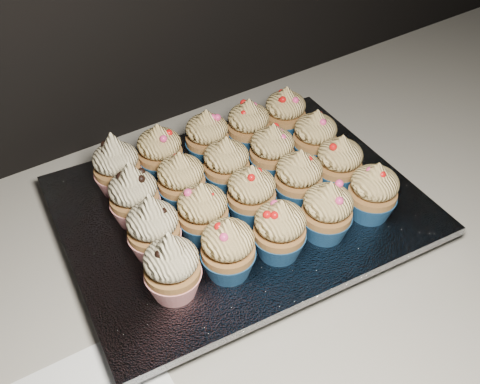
# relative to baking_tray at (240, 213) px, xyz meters

# --- Properties ---
(worktop) EXTENTS (2.44, 0.64, 0.04)m
(worktop) POSITION_rel_baking_tray_xyz_m (0.05, -0.03, -0.03)
(worktop) COLOR beige
(worktop) RESTS_ON cabinet
(baking_tray) EXTENTS (0.46, 0.37, 0.02)m
(baking_tray) POSITION_rel_baking_tray_xyz_m (0.00, 0.00, 0.00)
(baking_tray) COLOR black
(baking_tray) RESTS_ON worktop
(foil_lining) EXTENTS (0.49, 0.41, 0.01)m
(foil_lining) POSITION_rel_baking_tray_xyz_m (0.00, 0.00, 0.02)
(foil_lining) COLOR silver
(foil_lining) RESTS_ON baking_tray
(cupcake_0) EXTENTS (0.06, 0.06, 0.10)m
(cupcake_0) POSITION_rel_baking_tray_xyz_m (-0.14, -0.08, 0.06)
(cupcake_0) COLOR red
(cupcake_0) RESTS_ON foil_lining
(cupcake_1) EXTENTS (0.06, 0.06, 0.08)m
(cupcake_1) POSITION_rel_baking_tray_xyz_m (-0.08, -0.09, 0.06)
(cupcake_1) COLOR navy
(cupcake_1) RESTS_ON foil_lining
(cupcake_2) EXTENTS (0.06, 0.06, 0.08)m
(cupcake_2) POSITION_rel_baking_tray_xyz_m (-0.01, -0.10, 0.06)
(cupcake_2) COLOR navy
(cupcake_2) RESTS_ON foil_lining
(cupcake_3) EXTENTS (0.06, 0.06, 0.08)m
(cupcake_3) POSITION_rel_baking_tray_xyz_m (0.05, -0.11, 0.06)
(cupcake_3) COLOR navy
(cupcake_3) RESTS_ON foil_lining
(cupcake_4) EXTENTS (0.06, 0.06, 0.08)m
(cupcake_4) POSITION_rel_baking_tray_xyz_m (0.12, -0.11, 0.06)
(cupcake_4) COLOR navy
(cupcake_4) RESTS_ON foil_lining
(cupcake_5) EXTENTS (0.06, 0.06, 0.10)m
(cupcake_5) POSITION_rel_baking_tray_xyz_m (-0.13, -0.02, 0.06)
(cupcake_5) COLOR red
(cupcake_5) RESTS_ON foil_lining
(cupcake_6) EXTENTS (0.06, 0.06, 0.08)m
(cupcake_6) POSITION_rel_baking_tray_xyz_m (-0.07, -0.03, 0.06)
(cupcake_6) COLOR navy
(cupcake_6) RESTS_ON foil_lining
(cupcake_7) EXTENTS (0.06, 0.06, 0.08)m
(cupcake_7) POSITION_rel_baking_tray_xyz_m (-0.00, -0.03, 0.06)
(cupcake_7) COLOR navy
(cupcake_7) RESTS_ON foil_lining
(cupcake_8) EXTENTS (0.06, 0.06, 0.08)m
(cupcake_8) POSITION_rel_baking_tray_xyz_m (0.06, -0.04, 0.06)
(cupcake_8) COLOR navy
(cupcake_8) RESTS_ON foil_lining
(cupcake_9) EXTENTS (0.06, 0.06, 0.08)m
(cupcake_9) POSITION_rel_baking_tray_xyz_m (0.13, -0.05, 0.06)
(cupcake_9) COLOR navy
(cupcake_9) RESTS_ON foil_lining
(cupcake_10) EXTENTS (0.06, 0.06, 0.10)m
(cupcake_10) POSITION_rel_baking_tray_xyz_m (-0.13, 0.05, 0.06)
(cupcake_10) COLOR red
(cupcake_10) RESTS_ON foil_lining
(cupcake_11) EXTENTS (0.06, 0.06, 0.08)m
(cupcake_11) POSITION_rel_baking_tray_xyz_m (-0.06, 0.04, 0.06)
(cupcake_11) COLOR navy
(cupcake_11) RESTS_ON foil_lining
(cupcake_12) EXTENTS (0.06, 0.06, 0.08)m
(cupcake_12) POSITION_rel_baking_tray_xyz_m (0.00, 0.03, 0.06)
(cupcake_12) COLOR navy
(cupcake_12) RESTS_ON foil_lining
(cupcake_13) EXTENTS (0.06, 0.06, 0.08)m
(cupcake_13) POSITION_rel_baking_tray_xyz_m (0.07, 0.02, 0.06)
(cupcake_13) COLOR navy
(cupcake_13) RESTS_ON foil_lining
(cupcake_14) EXTENTS (0.06, 0.06, 0.08)m
(cupcake_14) POSITION_rel_baking_tray_xyz_m (0.14, 0.02, 0.06)
(cupcake_14) COLOR navy
(cupcake_14) RESTS_ON foil_lining
(cupcake_15) EXTENTS (0.06, 0.06, 0.10)m
(cupcake_15) POSITION_rel_baking_tray_xyz_m (-0.12, 0.11, 0.06)
(cupcake_15) COLOR red
(cupcake_15) RESTS_ON foil_lining
(cupcake_16) EXTENTS (0.06, 0.06, 0.08)m
(cupcake_16) POSITION_rel_baking_tray_xyz_m (-0.06, 0.11, 0.06)
(cupcake_16) COLOR navy
(cupcake_16) RESTS_ON foil_lining
(cupcake_17) EXTENTS (0.06, 0.06, 0.08)m
(cupcake_17) POSITION_rel_baking_tray_xyz_m (0.01, 0.10, 0.06)
(cupcake_17) COLOR navy
(cupcake_17) RESTS_ON foil_lining
(cupcake_18) EXTENTS (0.06, 0.06, 0.08)m
(cupcake_18) POSITION_rel_baking_tray_xyz_m (0.08, 0.09, 0.06)
(cupcake_18) COLOR navy
(cupcake_18) RESTS_ON foil_lining
(cupcake_19) EXTENTS (0.06, 0.06, 0.08)m
(cupcake_19) POSITION_rel_baking_tray_xyz_m (0.14, 0.09, 0.06)
(cupcake_19) COLOR navy
(cupcake_19) RESTS_ON foil_lining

